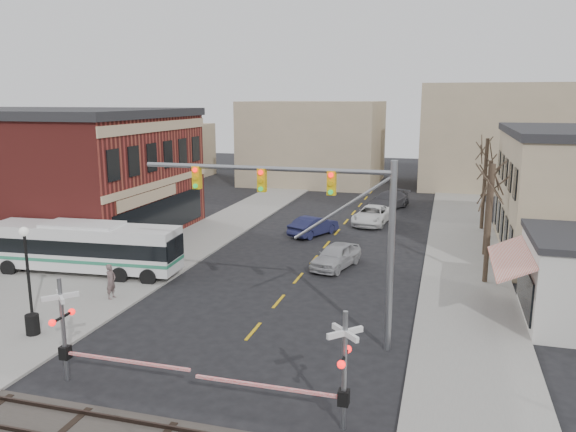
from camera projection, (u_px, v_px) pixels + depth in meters
The scene contains 18 objects.
ground at pixel (238, 350), 23.61m from camera, with size 160.00×160.00×0.00m, color black.
sidewalk_west at pixel (216, 230), 44.96m from camera, with size 5.00×60.00×0.12m, color gray.
sidewalk_east at pixel (463, 246), 39.88m from camera, with size 5.00×60.00×0.12m, color gray.
tree_east_a at pixel (489, 224), 31.37m from camera, with size 0.28×0.28×6.75m.
tree_east_b at pixel (488, 208), 36.99m from camera, with size 0.28×0.28×6.30m.
tree_east_c at pixel (484, 184), 44.37m from camera, with size 0.28×0.28×7.20m.
transit_bus at pixel (84, 247), 33.51m from camera, with size 11.75×3.40×2.99m.
traffic_signal_mast at pixel (320, 211), 23.29m from camera, with size 11.00×0.30×8.00m.
rr_crossing_west at pixel (73, 332), 20.63m from camera, with size 5.60×1.36×4.00m.
rr_crossing_east at pixel (331, 371), 17.71m from camera, with size 5.60×1.36×4.00m.
street_lamp at pixel (26, 254), 26.08m from camera, with size 0.44×0.44×4.47m.
trash_bin at pixel (33, 324), 24.83m from camera, with size 0.60×0.60×0.91m, color black.
car_a at pixel (336, 256), 34.96m from camera, with size 1.81×4.50×1.53m, color #A0A0A4.
car_b at pixel (314, 226), 43.18m from camera, with size 1.60×4.59×1.51m, color #181A3C.
car_c at pixel (372, 215), 47.05m from camera, with size 2.54×5.51×1.53m, color silver.
car_d at pixel (388, 200), 53.51m from camera, with size 2.30×5.66×1.64m, color #39393D.
pedestrian_near at pixel (111, 281), 29.20m from camera, with size 0.67×0.44×1.85m, color #604E4D.
pedestrian_far at pixel (118, 255), 34.53m from camera, with size 0.78×0.61×1.61m, color #2B304C.
Camera 1 is at (8.04, -20.52, 10.40)m, focal length 35.00 mm.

